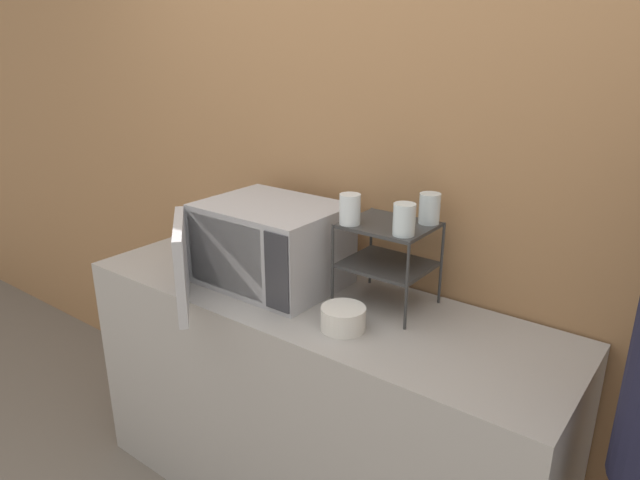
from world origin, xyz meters
TOP-DOWN VIEW (x-y plane):
  - wall_back at (0.00, 0.62)m, footprint 8.00×0.06m
  - counter at (0.00, 0.29)m, footprint 1.86×0.58m
  - microwave at (-0.21, 0.30)m, footprint 0.52×0.67m
  - dish_rack at (0.24, 0.41)m, footprint 0.30×0.25m
  - glass_front_left at (0.13, 0.33)m, footprint 0.07×0.07m
  - glass_back_right at (0.34, 0.50)m, footprint 0.07×0.07m
  - glass_front_right at (0.33, 0.34)m, footprint 0.07×0.07m
  - bowl at (0.22, 0.17)m, footprint 0.14×0.14m

SIDE VIEW (x-z plane):
  - counter at x=0.00m, z-range 0.00..0.92m
  - bowl at x=0.22m, z-range 0.92..0.99m
  - microwave at x=-0.21m, z-range 0.92..1.23m
  - dish_rack at x=0.24m, z-range 0.99..1.28m
  - glass_front_left at x=0.13m, z-range 1.22..1.32m
  - glass_back_right at x=0.34m, z-range 1.22..1.32m
  - glass_front_right at x=0.33m, z-range 1.22..1.32m
  - wall_back at x=0.00m, z-range 0.00..2.60m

